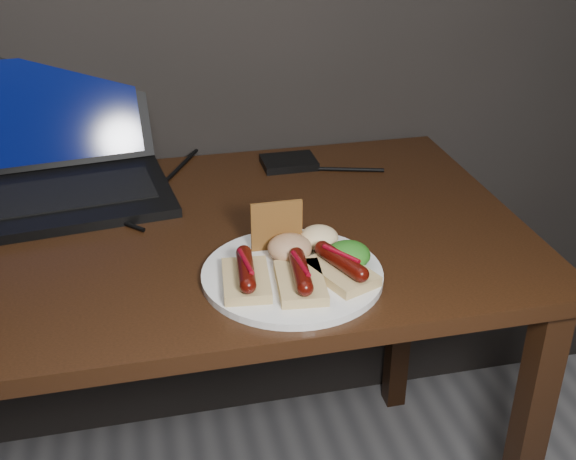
% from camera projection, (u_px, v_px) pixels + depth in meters
% --- Properties ---
extents(desk, '(1.40, 0.70, 0.75)m').
position_uv_depth(desk, '(134.00, 281.00, 1.29)').
color(desk, '#331A0C').
rests_on(desk, ground).
extents(laptop, '(0.44, 0.41, 0.25)m').
position_uv_depth(laptop, '(57.00, 166.00, 1.40)').
color(laptop, black).
rests_on(laptop, desk).
extents(hard_drive, '(0.11, 0.08, 0.02)m').
position_uv_depth(hard_drive, '(289.00, 162.00, 1.53)').
color(hard_drive, black).
rests_on(hard_drive, desk).
extents(desk_cables, '(1.02, 0.38, 0.01)m').
position_uv_depth(desk_cables, '(117.00, 197.00, 1.39)').
color(desk_cables, black).
rests_on(desk_cables, desk).
extents(plate, '(0.35, 0.35, 0.01)m').
position_uv_depth(plate, '(292.00, 275.00, 1.13)').
color(plate, white).
rests_on(plate, desk).
extents(bread_sausage_left, '(0.08, 0.12, 0.04)m').
position_uv_depth(bread_sausage_left, '(246.00, 275.00, 1.09)').
color(bread_sausage_left, '#DBC780').
rests_on(bread_sausage_left, plate).
extents(bread_sausage_center, '(0.08, 0.12, 0.04)m').
position_uv_depth(bread_sausage_center, '(301.00, 278.00, 1.08)').
color(bread_sausage_center, '#DBC780').
rests_on(bread_sausage_center, plate).
extents(bread_sausage_right, '(0.11, 0.13, 0.04)m').
position_uv_depth(bread_sausage_right, '(341.00, 267.00, 1.11)').
color(bread_sausage_right, '#DBC780').
rests_on(bread_sausage_right, plate).
extents(crispbread, '(0.09, 0.01, 0.08)m').
position_uv_depth(crispbread, '(277.00, 226.00, 1.18)').
color(crispbread, '#975B29').
rests_on(crispbread, plate).
extents(salad_greens, '(0.07, 0.07, 0.04)m').
position_uv_depth(salad_greens, '(348.00, 255.00, 1.14)').
color(salad_greens, '#195110').
rests_on(salad_greens, plate).
extents(salsa_mound, '(0.07, 0.07, 0.04)m').
position_uv_depth(salsa_mound, '(290.00, 248.00, 1.16)').
color(salsa_mound, maroon).
rests_on(salsa_mound, plate).
extents(coleslaw_mound, '(0.06, 0.06, 0.04)m').
position_uv_depth(coleslaw_mound, '(319.00, 237.00, 1.19)').
color(coleslaw_mound, white).
rests_on(coleslaw_mound, plate).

